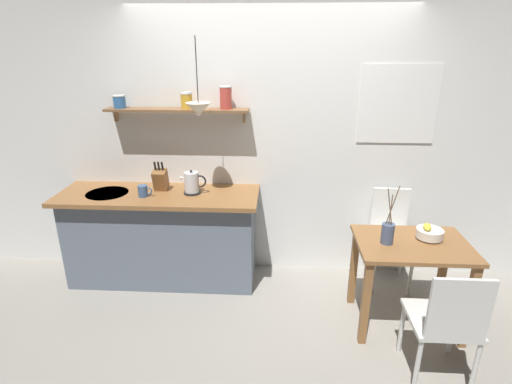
# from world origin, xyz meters

# --- Properties ---
(ground_plane) EXTENTS (14.00, 14.00, 0.00)m
(ground_plane) POSITION_xyz_m (0.00, 0.00, 0.00)
(ground_plane) COLOR gray
(back_wall) EXTENTS (6.80, 0.11, 2.70)m
(back_wall) POSITION_xyz_m (0.20, 0.65, 1.35)
(back_wall) COLOR white
(back_wall) RESTS_ON ground_plane
(kitchen_counter) EXTENTS (1.83, 0.63, 0.90)m
(kitchen_counter) POSITION_xyz_m (-1.00, 0.32, 0.46)
(kitchen_counter) COLOR slate
(kitchen_counter) RESTS_ON ground_plane
(wall_shelf) EXTENTS (1.29, 0.20, 0.33)m
(wall_shelf) POSITION_xyz_m (-0.78, 0.49, 1.67)
(wall_shelf) COLOR brown
(dining_table) EXTENTS (0.86, 0.62, 0.74)m
(dining_table) POSITION_xyz_m (1.14, -0.24, 0.60)
(dining_table) COLOR brown
(dining_table) RESTS_ON ground_plane
(dining_chair_near) EXTENTS (0.43, 0.43, 0.88)m
(dining_chair_near) POSITION_xyz_m (1.21, -0.84, 0.49)
(dining_chair_near) COLOR silver
(dining_chair_near) RESTS_ON ground_plane
(dining_chair_far) EXTENTS (0.41, 0.43, 0.91)m
(dining_chair_far) POSITION_xyz_m (1.16, 0.42, 0.50)
(dining_chair_far) COLOR white
(dining_chair_far) RESTS_ON ground_plane
(fruit_bowl) EXTENTS (0.21, 0.21, 0.12)m
(fruit_bowl) POSITION_xyz_m (1.28, -0.16, 0.79)
(fruit_bowl) COLOR silver
(fruit_bowl) RESTS_ON dining_table
(twig_vase) EXTENTS (0.10, 0.10, 0.47)m
(twig_vase) POSITION_xyz_m (0.94, -0.26, 0.83)
(twig_vase) COLOR #475675
(twig_vase) RESTS_ON dining_table
(electric_kettle) EXTENTS (0.24, 0.15, 0.22)m
(electric_kettle) POSITION_xyz_m (-0.68, 0.32, 1.00)
(electric_kettle) COLOR black
(electric_kettle) RESTS_ON kitchen_counter
(knife_block) EXTENTS (0.12, 0.16, 0.28)m
(knife_block) POSITION_xyz_m (-0.99, 0.38, 1.01)
(knife_block) COLOR brown
(knife_block) RESTS_ON kitchen_counter
(coffee_mug_by_sink) EXTENTS (0.13, 0.08, 0.10)m
(coffee_mug_by_sink) POSITION_xyz_m (-1.10, 0.21, 0.95)
(coffee_mug_by_sink) COLOR #3D5B89
(coffee_mug_by_sink) RESTS_ON kitchen_counter
(pendant_lamp) EXTENTS (0.21, 0.21, 0.62)m
(pendant_lamp) POSITION_xyz_m (-0.57, 0.20, 1.68)
(pendant_lamp) COLOR black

